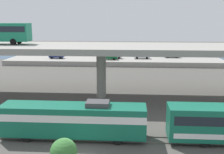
# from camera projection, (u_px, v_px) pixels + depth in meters

# --- Properties ---
(rail_strip_near) EXTENTS (110.00, 0.12, 0.12)m
(rail_strip_near) POSITION_uv_depth(u_px,v_px,m) (85.00, 141.00, 29.34)
(rail_strip_near) COLOR #59544C
(rail_strip_near) RESTS_ON ground_plane
(rail_strip_far) EXTENTS (110.00, 0.12, 0.12)m
(rail_strip_far) POSITION_uv_depth(u_px,v_px,m) (87.00, 135.00, 30.74)
(rail_strip_far) COLOR #59544C
(rail_strip_far) RESTS_ON ground_plane
(train_locomotive) EXTENTS (16.41, 3.04, 4.18)m
(train_locomotive) POSITION_uv_depth(u_px,v_px,m) (66.00, 119.00, 29.73)
(train_locomotive) COLOR #14664C
(train_locomotive) RESTS_ON ground_plane
(highway_overpass) EXTENTS (96.00, 12.08, 8.43)m
(highway_overpass) POSITION_uv_depth(u_px,v_px,m) (101.00, 50.00, 44.04)
(highway_overpass) COLOR gray
(highway_overpass) RESTS_ON ground_plane
(pier_parking_lot) EXTENTS (60.16, 12.80, 1.33)m
(pier_parking_lot) POSITION_uv_depth(u_px,v_px,m) (114.00, 61.00, 79.68)
(pier_parking_lot) COLOR gray
(pier_parking_lot) RESTS_ON ground_plane
(parked_car_0) EXTENTS (4.43, 1.97, 1.50)m
(parked_car_0) POSITION_uv_depth(u_px,v_px,m) (142.00, 56.00, 78.93)
(parked_car_0) COLOR silver
(parked_car_0) RESTS_ON pier_parking_lot
(parked_car_1) EXTENTS (4.14, 1.87, 1.50)m
(parked_car_1) POSITION_uv_depth(u_px,v_px,m) (114.00, 56.00, 79.24)
(parked_car_1) COLOR silver
(parked_car_1) RESTS_ON pier_parking_lot
(parked_car_2) EXTENTS (4.29, 1.95, 1.50)m
(parked_car_2) POSITION_uv_depth(u_px,v_px,m) (172.00, 55.00, 81.07)
(parked_car_2) COLOR #515459
(parked_car_2) RESTS_ON pier_parking_lot
(parked_car_3) EXTENTS (4.07, 1.93, 1.50)m
(parked_car_3) POSITION_uv_depth(u_px,v_px,m) (57.00, 56.00, 79.42)
(parked_car_3) COLOR navy
(parked_car_3) RESTS_ON pier_parking_lot
(parked_car_4) EXTENTS (4.57, 1.86, 1.50)m
(parked_car_4) POSITION_uv_depth(u_px,v_px,m) (109.00, 57.00, 77.01)
(parked_car_4) COLOR #0C4C26
(parked_car_4) RESTS_ON pier_parking_lot
(parked_car_5) EXTENTS (4.55, 1.96, 1.50)m
(parked_car_5) POSITION_uv_depth(u_px,v_px,m) (106.00, 55.00, 81.52)
(parked_car_5) COLOR black
(parked_car_5) RESTS_ON pier_parking_lot
(harbor_water) EXTENTS (140.00, 36.00, 0.01)m
(harbor_water) POSITION_uv_depth(u_px,v_px,m) (118.00, 53.00, 102.26)
(harbor_water) COLOR navy
(harbor_water) RESTS_ON ground_plane
(shrub_right) EXTENTS (2.38, 2.38, 2.38)m
(shrub_right) POSITION_uv_depth(u_px,v_px,m) (64.00, 152.00, 24.52)
(shrub_right) COLOR #387635
(shrub_right) RESTS_ON ground_plane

